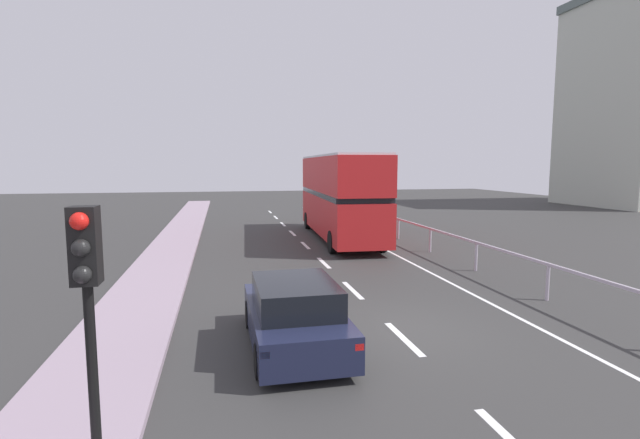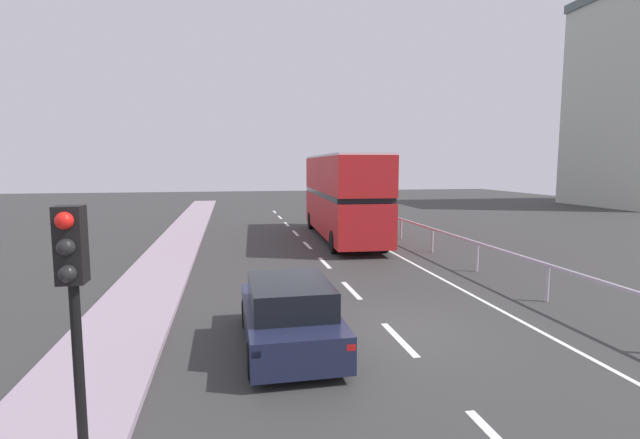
# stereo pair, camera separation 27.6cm
# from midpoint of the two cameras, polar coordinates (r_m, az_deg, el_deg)

# --- Properties ---
(ground_plane) EXTENTS (73.54, 120.00, 0.10)m
(ground_plane) POSITION_cam_midpoint_polar(r_m,az_deg,el_deg) (11.36, 8.34, -13.40)
(ground_plane) COLOR #323231
(near_sidewalk_kerb) EXTENTS (2.17, 80.00, 0.14)m
(near_sidewalk_kerb) POSITION_cam_midpoint_polar(r_m,az_deg,el_deg) (10.94, -24.54, -14.07)
(near_sidewalk_kerb) COLOR gray
(near_sidewalk_kerb) RESTS_ON ground
(lane_paint_markings) EXTENTS (3.52, 46.00, 0.01)m
(lane_paint_markings) POSITION_cam_midpoint_polar(r_m,az_deg,el_deg) (19.74, 5.38, -4.57)
(lane_paint_markings) COLOR silver
(lane_paint_markings) RESTS_ON ground
(bridge_side_railing) EXTENTS (0.10, 42.00, 1.08)m
(bridge_side_railing) POSITION_cam_midpoint_polar(r_m,az_deg,el_deg) (21.17, 12.97, -1.52)
(bridge_side_railing) COLOR #B6A8B8
(bridge_side_railing) RESTS_ON ground
(double_decker_bus_red) EXTENTS (2.99, 11.20, 4.34)m
(double_decker_bus_red) POSITION_cam_midpoint_polar(r_m,az_deg,el_deg) (24.26, 2.09, 3.08)
(double_decker_bus_red) COLOR red
(double_decker_bus_red) RESTS_ON ground
(hatchback_car_near) EXTENTS (1.90, 4.13, 1.46)m
(hatchback_car_near) POSITION_cam_midpoint_polar(r_m,az_deg,el_deg) (10.05, -3.95, -11.55)
(hatchback_car_near) COLOR #1B203A
(hatchback_car_near) RESTS_ON ground
(traffic_signal_pole) EXTENTS (0.30, 0.42, 3.23)m
(traffic_signal_pole) POSITION_cam_midpoint_polar(r_m,az_deg,el_deg) (6.06, -27.80, -6.20)
(traffic_signal_pole) COLOR black
(traffic_signal_pole) RESTS_ON near_sidewalk_kerb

